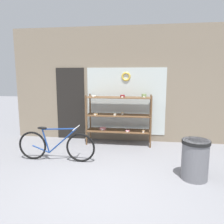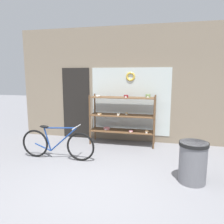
{
  "view_description": "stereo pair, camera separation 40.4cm",
  "coord_description": "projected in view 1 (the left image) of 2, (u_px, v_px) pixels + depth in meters",
  "views": [
    {
      "loc": [
        0.7,
        -3.31,
        1.89
      ],
      "look_at": [
        0.02,
        1.37,
        1.09
      ],
      "focal_mm": 35.0,
      "sensor_mm": 36.0,
      "label": 1
    },
    {
      "loc": [
        1.09,
        -3.23,
        1.89
      ],
      "look_at": [
        0.02,
        1.37,
        1.09
      ],
      "focal_mm": 35.0,
      "sensor_mm": 36.0,
      "label": 2
    }
  ],
  "objects": [
    {
      "name": "storefront_facade",
      "position": [
        118.0,
        86.0,
        6.24
      ],
      "size": [
        6.27,
        0.13,
        3.23
      ],
      "color": "gray",
      "rests_on": "ground_plane"
    },
    {
      "name": "ground_plane",
      "position": [
        99.0,
        190.0,
        3.64
      ],
      "size": [
        30.0,
        30.0,
        0.0
      ],
      "primitive_type": "plane",
      "color": "gray"
    },
    {
      "name": "bicycle",
      "position": [
        56.0,
        145.0,
        4.84
      ],
      "size": [
        1.76,
        0.46,
        0.78
      ],
      "rotation": [
        0.0,
        0.0,
        0.01
      ],
      "color": "black",
      "rests_on": "ground_plane"
    },
    {
      "name": "display_case",
      "position": [
        119.0,
        115.0,
        5.98
      ],
      "size": [
        1.77,
        0.51,
        1.39
      ],
      "color": "brown",
      "rests_on": "ground_plane"
    },
    {
      "name": "trash_bin",
      "position": [
        195.0,
        158.0,
        3.97
      ],
      "size": [
        0.5,
        0.5,
        0.74
      ],
      "color": "slate",
      "rests_on": "ground_plane"
    }
  ]
}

